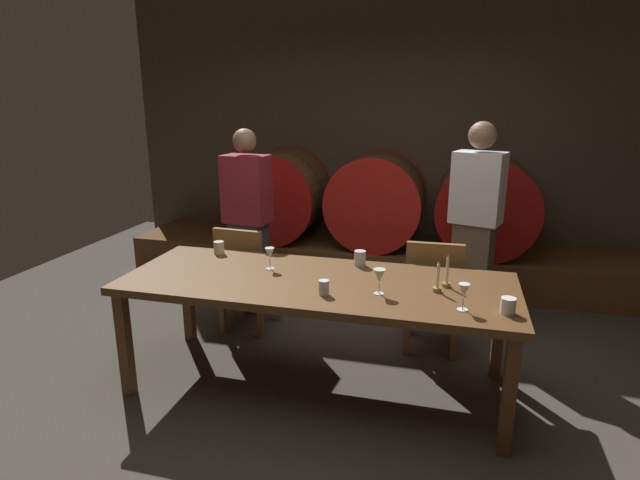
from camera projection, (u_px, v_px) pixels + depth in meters
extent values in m
plane|color=#3F3A33|center=(326.00, 386.00, 3.44)|extent=(7.56, 7.56, 0.00)
cube|color=#473A2D|center=(389.00, 131.00, 5.60)|extent=(5.81, 0.24, 2.98)
cube|color=brown|center=(377.00, 261.00, 5.45)|extent=(5.23, 0.90, 0.37)
cylinder|color=brown|center=(280.00, 195.00, 5.54)|extent=(0.93, 0.75, 0.93)
cylinder|color=#9E1411|center=(267.00, 202.00, 5.17)|extent=(0.95, 0.03, 0.95)
cylinder|color=#9E1411|center=(291.00, 189.00, 5.90)|extent=(0.95, 0.03, 0.95)
cylinder|color=#2D2D33|center=(280.00, 195.00, 5.54)|extent=(0.94, 0.04, 0.94)
cylinder|color=#513319|center=(377.00, 200.00, 5.28)|extent=(0.93, 0.75, 0.93)
cylinder|color=#B21C16|center=(371.00, 208.00, 4.91)|extent=(0.95, 0.03, 0.95)
cylinder|color=#B21C16|center=(382.00, 193.00, 5.64)|extent=(0.95, 0.03, 0.95)
cylinder|color=#2D2D33|center=(377.00, 200.00, 5.28)|extent=(0.94, 0.04, 0.94)
cylinder|color=brown|center=(486.00, 206.00, 5.02)|extent=(0.93, 0.75, 0.93)
cylinder|color=maroon|center=(488.00, 214.00, 4.65)|extent=(0.95, 0.03, 0.95)
cylinder|color=maroon|center=(484.00, 198.00, 5.38)|extent=(0.95, 0.03, 0.95)
cylinder|color=#2D2D33|center=(486.00, 206.00, 5.02)|extent=(0.94, 0.04, 0.94)
cube|color=brown|center=(317.00, 284.00, 3.26)|extent=(2.46, 0.93, 0.05)
cube|color=brown|center=(125.00, 345.00, 3.27)|extent=(0.07, 0.07, 0.70)
cube|color=brown|center=(509.00, 397.00, 2.70)|extent=(0.07, 0.07, 0.70)
cube|color=brown|center=(188.00, 298.00, 4.02)|extent=(0.07, 0.07, 0.70)
cube|color=brown|center=(498.00, 331.00, 3.46)|extent=(0.07, 0.07, 0.70)
cube|color=brown|center=(250.00, 277.00, 4.21)|extent=(0.43, 0.43, 0.04)
cube|color=brown|center=(238.00, 256.00, 3.99)|extent=(0.40, 0.07, 0.42)
cube|color=brown|center=(278.00, 298.00, 4.38)|extent=(0.05, 0.05, 0.42)
cube|color=brown|center=(242.00, 293.00, 4.48)|extent=(0.05, 0.05, 0.42)
cube|color=brown|center=(260.00, 313.00, 4.07)|extent=(0.05, 0.05, 0.42)
cube|color=brown|center=(222.00, 308.00, 4.17)|extent=(0.05, 0.05, 0.42)
cube|color=brown|center=(433.00, 293.00, 3.86)|extent=(0.41, 0.41, 0.04)
cube|color=brown|center=(434.00, 272.00, 3.63)|extent=(0.40, 0.05, 0.42)
cube|color=brown|center=(454.00, 315.00, 4.05)|extent=(0.04, 0.04, 0.42)
cube|color=brown|center=(410.00, 311.00, 4.12)|extent=(0.04, 0.04, 0.42)
cube|color=brown|center=(455.00, 333.00, 3.73)|extent=(0.04, 0.04, 0.42)
cube|color=brown|center=(407.00, 329.00, 3.80)|extent=(0.04, 0.04, 0.42)
cube|color=#33384C|center=(249.00, 266.00, 4.57)|extent=(0.32, 0.23, 0.81)
cube|color=maroon|center=(246.00, 189.00, 4.38)|extent=(0.41, 0.28, 0.58)
sphere|color=#8C664C|center=(244.00, 141.00, 4.27)|extent=(0.20, 0.20, 0.20)
cube|color=brown|center=(471.00, 275.00, 4.24)|extent=(0.35, 0.28, 0.89)
cube|color=silver|center=(478.00, 188.00, 4.04)|extent=(0.44, 0.35, 0.56)
sphere|color=#8C664C|center=(482.00, 135.00, 3.93)|extent=(0.21, 0.21, 0.21)
cylinder|color=olive|center=(437.00, 290.00, 3.06)|extent=(0.05, 0.05, 0.02)
cylinder|color=#EDE5CC|center=(438.00, 276.00, 3.03)|extent=(0.02, 0.02, 0.14)
cone|color=yellow|center=(439.00, 263.00, 3.01)|extent=(0.01, 0.01, 0.02)
cylinder|color=olive|center=(446.00, 285.00, 3.13)|extent=(0.05, 0.05, 0.02)
cylinder|color=#EDE5CC|center=(447.00, 270.00, 3.11)|extent=(0.02, 0.02, 0.16)
cone|color=yellow|center=(448.00, 256.00, 3.08)|extent=(0.01, 0.01, 0.02)
cylinder|color=white|center=(270.00, 269.00, 3.46)|extent=(0.06, 0.06, 0.00)
cylinder|color=white|center=(270.00, 263.00, 3.45)|extent=(0.01, 0.01, 0.07)
cone|color=white|center=(270.00, 253.00, 3.43)|extent=(0.06, 0.06, 0.07)
cylinder|color=silver|center=(379.00, 294.00, 3.02)|extent=(0.06, 0.06, 0.00)
cylinder|color=silver|center=(379.00, 288.00, 3.01)|extent=(0.01, 0.01, 0.07)
cone|color=silver|center=(379.00, 276.00, 2.99)|extent=(0.07, 0.07, 0.08)
cylinder|color=white|center=(462.00, 310.00, 2.80)|extent=(0.06, 0.06, 0.00)
cylinder|color=white|center=(463.00, 304.00, 2.79)|extent=(0.01, 0.01, 0.07)
cone|color=white|center=(464.00, 291.00, 2.77)|extent=(0.06, 0.06, 0.08)
cylinder|color=beige|center=(219.00, 248.00, 3.78)|extent=(0.08, 0.08, 0.09)
cylinder|color=silver|center=(324.00, 288.00, 3.00)|extent=(0.06, 0.06, 0.09)
cylinder|color=silver|center=(360.00, 258.00, 3.51)|extent=(0.08, 0.08, 0.10)
cylinder|color=white|center=(508.00, 306.00, 2.74)|extent=(0.08, 0.08, 0.09)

